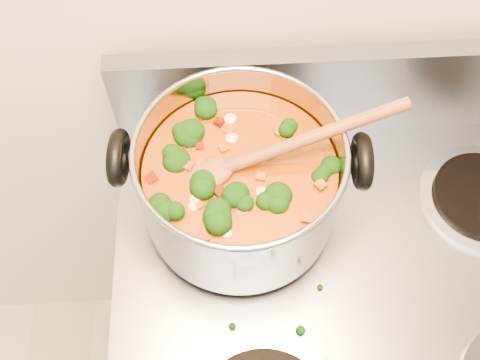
# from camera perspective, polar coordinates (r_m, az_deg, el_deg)

# --- Properties ---
(stockpot) EXTENTS (0.33, 0.27, 0.16)m
(stockpot) POSITION_cam_1_polar(r_m,az_deg,el_deg) (0.71, -0.00, -0.11)
(stockpot) COLOR #A7A8B0
(stockpot) RESTS_ON electric_range
(wooden_spoon) EXTENTS (0.30, 0.08, 0.10)m
(wooden_spoon) POSITION_cam_1_polar(r_m,az_deg,el_deg) (0.67, 1.76, 2.45)
(wooden_spoon) COLOR brown
(wooden_spoon) RESTS_ON stockpot
(cooktop_crumbs) EXTENTS (0.33, 0.28, 0.01)m
(cooktop_crumbs) POSITION_cam_1_polar(r_m,az_deg,el_deg) (0.80, -2.31, -1.19)
(cooktop_crumbs) COLOR black
(cooktop_crumbs) RESTS_ON electric_range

